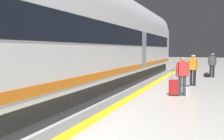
% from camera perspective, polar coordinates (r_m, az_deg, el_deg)
% --- Properties ---
extents(safety_line_strip, '(0.36, 80.00, 0.01)m').
position_cam_1_polar(safety_line_strip, '(10.07, 5.33, -5.99)').
color(safety_line_strip, yellow).
rests_on(safety_line_strip, ground).
extents(tactile_edge_band, '(0.62, 80.00, 0.01)m').
position_cam_1_polar(tactile_edge_band, '(10.18, 3.54, -5.87)').
color(tactile_edge_band, slate).
rests_on(tactile_edge_band, ground).
extents(high_speed_train, '(2.94, 34.10, 4.97)m').
position_cam_1_polar(high_speed_train, '(8.50, -13.94, 8.79)').
color(high_speed_train, '#38383D').
rests_on(high_speed_train, ground).
extents(passenger_near, '(0.53, 0.25, 1.70)m').
position_cam_1_polar(passenger_near, '(13.18, 18.78, 0.68)').
color(passenger_near, black).
rests_on(passenger_near, ground).
extents(suitcase_near, '(0.41, 0.29, 1.07)m').
position_cam_1_polar(suitcase_near, '(13.04, 17.24, -2.06)').
color(suitcase_near, '#9E9EA3').
rests_on(suitcase_near, ground).
extents(passenger_mid, '(0.50, 0.30, 1.67)m').
position_cam_1_polar(passenger_mid, '(10.20, 16.48, -0.57)').
color(passenger_mid, '#383842').
rests_on(passenger_mid, ground).
extents(suitcase_mid, '(0.42, 0.32, 1.05)m').
position_cam_1_polar(suitcase_mid, '(10.20, 14.53, -3.96)').
color(suitcase_mid, '#A51E1E').
rests_on(suitcase_mid, ground).
extents(passenger_far, '(0.52, 0.27, 1.71)m').
position_cam_1_polar(passenger_far, '(17.68, 22.83, 1.61)').
color(passenger_far, black).
rests_on(passenger_far, ground).
extents(duffel_bag_far, '(0.44, 0.26, 0.36)m').
position_cam_1_polar(duffel_bag_far, '(17.61, 21.69, -1.11)').
color(duffel_bag_far, black).
rests_on(duffel_bag_far, ground).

